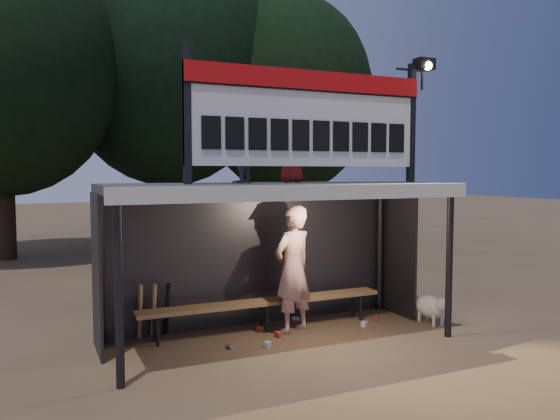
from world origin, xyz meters
The scene contains 13 objects.
ground centered at (0.00, 0.00, 0.00)m, with size 80.00×80.00×0.00m, color brown.
player centered at (0.37, 0.29, 0.99)m, with size 0.72×0.47×1.97m, color silver.
child_a centered at (-0.46, 0.44, 2.80)m, with size 0.47×0.37×0.97m, color slate.
child_b centered at (0.38, 0.36, 2.78)m, with size 0.45×0.29×0.93m, color #B5251B.
dugout_shelter centered at (0.00, 0.24, 1.85)m, with size 5.10×2.08×2.32m.
scoreboard_assembly centered at (0.56, -0.01, 3.32)m, with size 4.10×0.27×1.99m.
bench centered at (0.00, 0.55, 0.43)m, with size 4.00×0.35×0.48m.
tree_left centered at (-4.00, 10.00, 5.51)m, with size 6.46×6.46×9.27m.
tree_mid centered at (1.00, 11.50, 6.17)m, with size 7.22×7.22×10.36m.
tree_right centered at (5.00, 10.50, 5.19)m, with size 6.08×6.08×8.72m.
dog centered at (2.64, -0.25, 0.28)m, with size 0.36×0.81×0.49m.
bats centered at (-1.68, 0.82, 0.43)m, with size 0.47×0.32×0.84m.
litter centered at (0.43, 0.22, 0.04)m, with size 2.84×1.20×0.08m.
Camera 1 is at (-3.24, -7.24, 2.49)m, focal length 35.00 mm.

